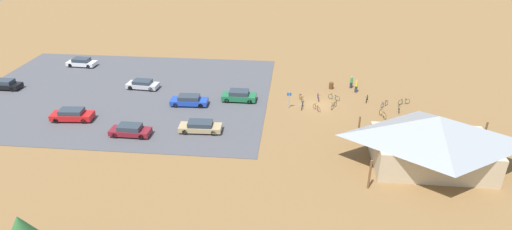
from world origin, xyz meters
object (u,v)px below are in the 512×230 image
(bicycle_black_front_row, at_px, (367,99))
(bicycle_teal_yard_center, at_px, (334,97))
(car_green_end_stall, at_px, (239,96))
(car_white_by_curb, at_px, (82,62))
(car_black_mid_lot, at_px, (5,84))
(bicycle_silver_near_porch, at_px, (399,109))
(trash_bin, at_px, (331,86))
(bicycle_black_by_bin, at_px, (334,105))
(car_blue_front_row, at_px, (189,100))
(car_tan_far_end, at_px, (200,127))
(visitor_crossing_yard, at_px, (356,86))
(car_red_second_row, at_px, (72,115))
(bicycle_green_lone_west, at_px, (404,102))
(bicycle_yellow_yard_left, at_px, (383,114))
(bicycle_blue_trailside, at_px, (302,106))
(bicycle_orange_back_row, at_px, (301,98))
(car_silver_aisle_side, at_px, (143,84))
(bike_pavilion, at_px, (435,139))
(bicycle_blue_mid_cluster, at_px, (384,104))
(bicycle_purple_lone_east, at_px, (318,97))
(car_maroon_inner_stall, at_px, (130,130))
(bicycle_red_yard_right, at_px, (317,108))
(bicycle_white_yard_front, at_px, (404,119))
(lot_sign, at_px, (289,98))
(visitor_at_bikes, at_px, (351,82))

(bicycle_black_front_row, distance_m, bicycle_teal_yard_center, 4.20)
(bicycle_teal_yard_center, height_order, car_green_end_stall, car_green_end_stall)
(car_white_by_curb, bearing_deg, car_black_mid_lot, 56.60)
(bicycle_silver_near_porch, xyz_separation_m, bicycle_teal_yard_center, (7.73, -2.66, -0.04))
(trash_bin, bearing_deg, bicycle_black_by_bin, 89.82)
(car_blue_front_row, distance_m, car_tan_far_end, 7.26)
(car_black_mid_lot, bearing_deg, visitor_crossing_yard, -175.60)
(car_red_second_row, bearing_deg, bicycle_green_lone_west, -168.03)
(bicycle_yellow_yard_left, relative_size, car_tan_far_end, 0.34)
(car_red_second_row, bearing_deg, bicycle_blue_trailside, -167.40)
(bicycle_orange_back_row, bearing_deg, car_silver_aisle_side, -4.74)
(trash_bin, height_order, bicycle_orange_back_row, trash_bin)
(bicycle_black_front_row, xyz_separation_m, bicycle_teal_yard_center, (4.20, -0.02, -0.00))
(bicycle_yellow_yard_left, xyz_separation_m, car_black_mid_lot, (50.23, -3.54, 0.33))
(bicycle_silver_near_porch, relative_size, bicycle_black_by_bin, 1.03)
(bike_pavilion, height_order, car_silver_aisle_side, bike_pavilion)
(bicycle_black_by_bin, relative_size, car_silver_aisle_side, 0.38)
(bicycle_blue_mid_cluster, height_order, car_tan_far_end, car_tan_far_end)
(bicycle_teal_yard_center, bearing_deg, bicycle_orange_back_row, 9.50)
(bicycle_purple_lone_east, relative_size, car_maroon_inner_stall, 0.38)
(bicycle_teal_yard_center, height_order, car_black_mid_lot, car_black_mid_lot)
(bicycle_black_by_bin, relative_size, car_green_end_stall, 0.39)
(bicycle_silver_near_porch, bearing_deg, car_maroon_inner_stall, 16.56)
(bicycle_red_yard_right, xyz_separation_m, car_tan_far_end, (13.11, 6.84, 0.34))
(bicycle_red_yard_right, bearing_deg, car_silver_aisle_side, -10.57)
(bicycle_silver_near_porch, xyz_separation_m, bicycle_black_by_bin, (7.90, -0.13, 0.00))
(bicycle_white_yard_front, xyz_separation_m, bicycle_blue_trailside, (11.86, -2.58, -0.04))
(bicycle_green_lone_west, distance_m, bicycle_white_yard_front, 5.10)
(bicycle_orange_back_row, bearing_deg, car_white_by_curb, -15.47)
(bicycle_purple_lone_east, xyz_separation_m, bicycle_yellow_yard_left, (-7.53, 4.27, 0.04))
(trash_bin, height_order, car_black_mid_lot, car_black_mid_lot)
(bicycle_yellow_yard_left, bearing_deg, car_black_mid_lot, -4.03)
(car_black_mid_lot, bearing_deg, bicycle_yellow_yard_left, 175.97)
(bicycle_green_lone_west, distance_m, car_silver_aisle_side, 34.79)
(bicycle_orange_back_row, distance_m, car_green_end_stall, 8.06)
(bicycle_green_lone_west, bearing_deg, bicycle_black_front_row, -5.48)
(lot_sign, height_order, bicycle_blue_trailside, lot_sign)
(bicycle_blue_trailside, relative_size, car_white_by_curb, 0.38)
(bike_pavilion, bearing_deg, visitor_crossing_yard, -73.51)
(bicycle_red_yard_right, relative_size, car_silver_aisle_side, 0.32)
(bicycle_silver_near_porch, xyz_separation_m, bicycle_orange_back_row, (11.97, -1.95, 0.01))
(bicycle_blue_mid_cluster, xyz_separation_m, bicycle_green_lone_west, (-2.59, -0.96, 0.01))
(car_black_mid_lot, bearing_deg, trash_bin, -174.13)
(bicycle_silver_near_porch, bearing_deg, visitor_at_bikes, -53.29)
(car_green_end_stall, bearing_deg, bicycle_white_yard_front, 168.96)
(car_maroon_inner_stall, height_order, visitor_at_bikes, visitor_at_bikes)
(bicycle_orange_back_row, relative_size, car_blue_front_row, 0.36)
(lot_sign, xyz_separation_m, bicycle_orange_back_row, (-1.54, -2.33, -1.01))
(bicycle_orange_back_row, bearing_deg, car_tan_far_end, 40.15)
(bicycle_green_lone_west, bearing_deg, bicycle_red_yard_right, 14.41)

